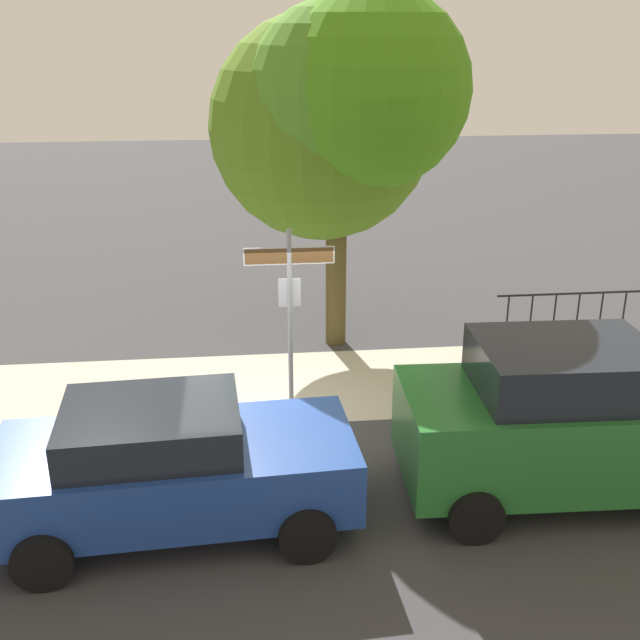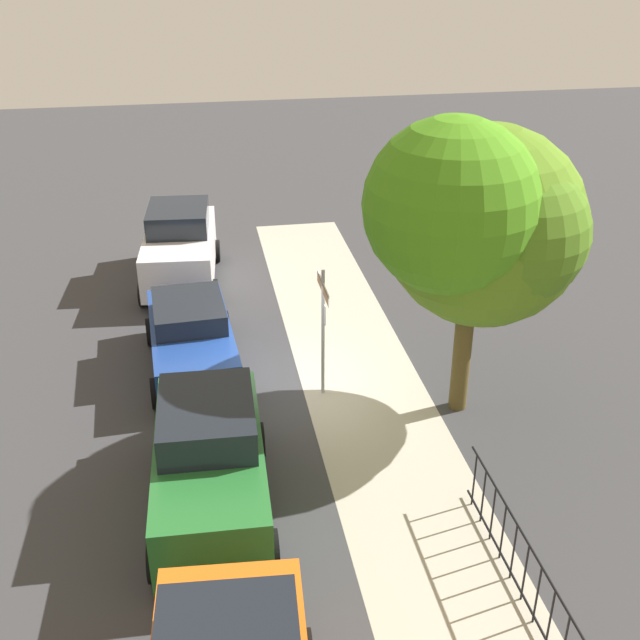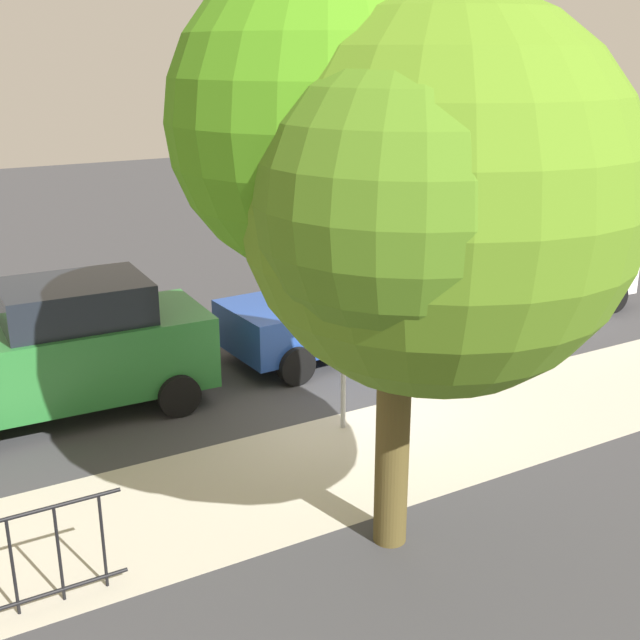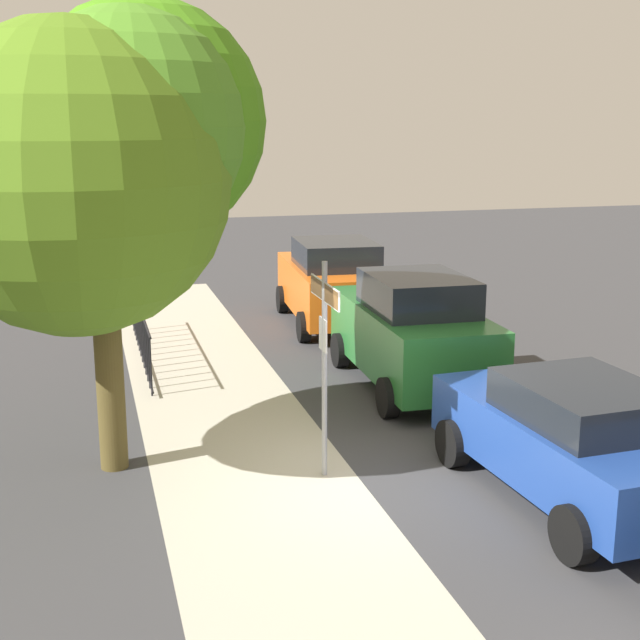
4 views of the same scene
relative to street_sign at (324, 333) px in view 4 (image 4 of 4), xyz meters
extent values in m
plane|color=#38383A|center=(-0.28, -0.40, -1.91)|extent=(60.00, 60.00, 0.00)
cube|color=#B0A997|center=(1.72, 0.90, -1.91)|extent=(24.00, 2.60, 0.00)
cylinder|color=#9EA0A5|center=(0.00, 0.00, -0.50)|extent=(0.07, 0.07, 2.83)
cube|color=brown|center=(0.00, 0.00, 0.53)|extent=(1.24, 0.02, 0.22)
cube|color=white|center=(0.00, 0.00, 0.53)|extent=(1.27, 0.02, 0.25)
cube|color=silver|center=(0.00, 0.02, -0.02)|extent=(0.32, 0.02, 0.42)
cylinder|color=brown|center=(0.99, 2.64, -0.56)|extent=(0.36, 0.36, 2.70)
sphere|color=#458717|center=(1.44, 2.01, 2.61)|extent=(3.14, 3.14, 3.14)
sphere|color=#49751B|center=(1.36, 3.26, 2.02)|extent=(2.73, 2.73, 2.73)
sphere|color=#4B8623|center=(0.95, 2.20, 2.54)|extent=(2.90, 2.90, 2.90)
sphere|color=#517C1C|center=(0.76, 2.93, 1.93)|extent=(3.82, 3.82, 3.82)
cube|color=navy|center=(-1.48, -2.67, -1.20)|extent=(4.13, 1.95, 0.77)
cube|color=black|center=(-1.73, -2.69, -0.59)|extent=(2.02, 1.62, 0.46)
cylinder|color=black|center=(-0.16, -1.74, -1.59)|extent=(0.65, 0.26, 0.64)
cylinder|color=black|center=(-0.06, -3.45, -1.59)|extent=(0.65, 0.26, 0.64)
cylinder|color=black|center=(-2.90, -1.90, -1.59)|extent=(0.65, 0.26, 0.64)
cube|color=#25692D|center=(3.32, -2.48, -1.05)|extent=(4.30, 1.89, 1.09)
cube|color=black|center=(3.06, -2.48, -0.21)|extent=(2.09, 1.61, 0.59)
cylinder|color=black|center=(4.79, -1.65, -1.59)|extent=(0.65, 0.24, 0.64)
cylinder|color=black|center=(4.73, -3.41, -1.59)|extent=(0.65, 0.24, 0.64)
cylinder|color=black|center=(1.90, -1.56, -1.59)|extent=(0.65, 0.24, 0.64)
cylinder|color=black|center=(1.84, -3.32, -1.59)|extent=(0.65, 0.24, 0.64)
cube|color=orange|center=(8.12, -2.48, -1.07)|extent=(4.32, 2.15, 1.03)
cube|color=black|center=(7.87, -2.46, -0.27)|extent=(2.13, 1.77, 0.57)
cylinder|color=black|center=(9.61, -1.65, -1.59)|extent=(0.65, 0.26, 0.64)
cylinder|color=black|center=(9.48, -3.50, -1.59)|extent=(0.65, 0.26, 0.64)
cylinder|color=black|center=(6.76, -1.45, -1.59)|extent=(0.65, 0.26, 0.64)
cylinder|color=black|center=(6.63, -3.30, -1.59)|extent=(0.65, 0.26, 0.64)
cylinder|color=black|center=(6.30, 1.90, -0.86)|extent=(5.13, 0.04, 0.04)
cylinder|color=black|center=(6.30, 1.90, -1.79)|extent=(5.13, 0.04, 0.04)
cylinder|color=black|center=(3.94, 1.90, -1.39)|extent=(0.03, 0.03, 1.05)
cylinder|color=black|center=(4.37, 1.90, -1.39)|extent=(0.03, 0.03, 1.05)
cylinder|color=black|center=(4.80, 1.90, -1.39)|extent=(0.03, 0.03, 1.05)
cylinder|color=black|center=(5.23, 1.90, -1.39)|extent=(0.03, 0.03, 1.05)
cylinder|color=black|center=(5.66, 1.90, -1.39)|extent=(0.03, 0.03, 1.05)
cylinder|color=black|center=(6.08, 1.90, -1.39)|extent=(0.03, 0.03, 1.05)
cylinder|color=black|center=(6.51, 1.90, -1.39)|extent=(0.03, 0.03, 1.05)
cylinder|color=black|center=(6.94, 1.90, -1.39)|extent=(0.03, 0.03, 1.05)
cylinder|color=black|center=(7.37, 1.90, -1.39)|extent=(0.03, 0.03, 1.05)
cylinder|color=black|center=(7.80, 1.90, -1.39)|extent=(0.03, 0.03, 1.05)
cylinder|color=black|center=(8.22, 1.90, -1.39)|extent=(0.03, 0.03, 1.05)
cylinder|color=black|center=(8.65, 1.90, -1.39)|extent=(0.03, 0.03, 1.05)
camera|label=1|loc=(-0.64, -10.38, 3.56)|focal=43.39mm
camera|label=2|loc=(13.86, -2.46, 7.04)|focal=43.94mm
camera|label=3|loc=(5.45, 8.90, 3.25)|focal=44.96mm
camera|label=4|loc=(-10.25, 2.88, 2.67)|focal=48.93mm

